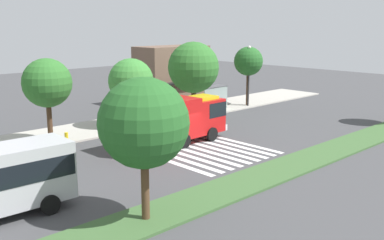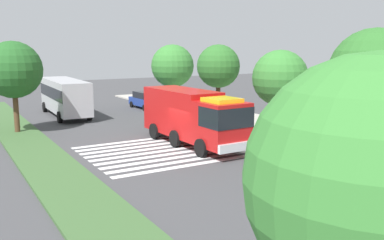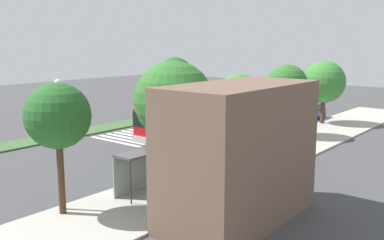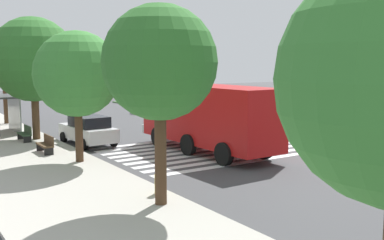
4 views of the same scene
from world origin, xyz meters
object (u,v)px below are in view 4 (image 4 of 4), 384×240
object	(u,v)px
fire_hydrant	(159,184)
sidewalk_tree_west	(160,63)
bench_west_of_shelter	(46,144)
sidewalk_tree_far_east	(3,58)
median_tree_west	(167,63)
sidewalk_tree_center	(77,74)
fire_truck	(205,114)
sidewalk_tree_east	(33,60)
street_lamp	(11,72)
bench_near_shelter	(25,133)
bus_stop_shelter	(9,106)
parked_car_mid	(88,130)

from	to	relation	value
fire_hydrant	sidewalk_tree_west	bearing A→B (deg)	154.63
bench_west_of_shelter	sidewalk_tree_far_east	distance (m)	13.75
bench_west_of_shelter	fire_hydrant	bearing A→B (deg)	-172.82
median_tree_west	sidewalk_tree_center	bearing A→B (deg)	140.06
fire_truck	sidewalk_tree_east	world-z (taller)	sidewalk_tree_east
median_tree_west	fire_truck	bearing A→B (deg)	154.73
sidewalk_tree_far_east	fire_hydrant	xyz separation A→B (m)	(-22.65, -0.50, -4.55)
sidewalk_tree_far_east	sidewalk_tree_east	bearing A→B (deg)	180.00
fire_hydrant	fire_truck	bearing A→B (deg)	-45.92
bench_west_of_shelter	street_lamp	world-z (taller)	street_lamp
bench_near_shelter	median_tree_west	bearing A→B (deg)	-54.59
bus_stop_shelter	street_lamp	world-z (taller)	street_lamp
sidewalk_tree_center	sidewalk_tree_east	xyz separation A→B (m)	(7.54, 0.00, 0.69)
bus_stop_shelter	median_tree_west	distance (m)	18.78
fire_hydrant	sidewalk_tree_east	bearing A→B (deg)	2.01
sidewalk_tree_west	sidewalk_tree_far_east	world-z (taller)	sidewalk_tree_far_east
sidewalk_tree_east	median_tree_west	world-z (taller)	sidewalk_tree_east
sidewalk_tree_east	fire_hydrant	distance (m)	14.90
sidewalk_tree_center	sidewalk_tree_far_east	bearing A→B (deg)	0.00
parked_car_mid	sidewalk_tree_far_east	bearing A→B (deg)	7.81
parked_car_mid	sidewalk_tree_east	world-z (taller)	sidewalk_tree_east
parked_car_mid	sidewalk_tree_west	size ratio (longest dim) A/B	0.70
sidewalk_tree_east	median_tree_west	size ratio (longest dim) A/B	1.18
fire_truck	sidewalk_tree_center	size ratio (longest dim) A/B	1.56
bench_west_of_shelter	sidewalk_tree_center	bearing A→B (deg)	-166.48
fire_truck	median_tree_west	distance (m)	22.12
sidewalk_tree_west	fire_hydrant	size ratio (longest dim) A/B	9.31
median_tree_west	street_lamp	bearing A→B (deg)	102.86
bus_stop_shelter	sidewalk_tree_center	bearing A→B (deg)	-176.15
bench_west_of_shelter	fire_hydrant	world-z (taller)	bench_west_of_shelter
median_tree_west	parked_car_mid	bearing A→B (deg)	136.30
parked_car_mid	sidewalk_tree_far_east	distance (m)	12.23
sidewalk_tree_west	sidewalk_tree_far_east	xyz separation A→B (m)	(23.70, -0.00, 0.28)
parked_car_mid	sidewalk_tree_west	distance (m)	13.19
sidewalk_tree_center	median_tree_west	bearing A→B (deg)	-39.94
bench_near_shelter	sidewalk_tree_center	xyz separation A→B (m)	(-7.25, -0.72, 3.64)
fire_truck	fire_hydrant	world-z (taller)	fire_truck
sidewalk_tree_far_east	median_tree_west	xyz separation A→B (m)	(3.20, -16.05, -0.42)
sidewalk_tree_far_east	sidewalk_tree_center	bearing A→B (deg)	-180.00
sidewalk_tree_far_east	median_tree_west	world-z (taller)	sidewalk_tree_far_east
fire_truck	sidewalk_tree_east	bearing A→B (deg)	37.57
fire_truck	street_lamp	distance (m)	17.58
fire_truck	sidewalk_tree_far_east	distance (m)	18.21
sidewalk_tree_east	sidewalk_tree_west	bearing A→B (deg)	180.00
bench_near_shelter	sidewalk_tree_center	size ratio (longest dim) A/B	0.26
parked_car_mid	fire_hydrant	size ratio (longest dim) A/B	6.50
median_tree_west	fire_hydrant	bearing A→B (deg)	148.97
fire_hydrant	sidewalk_tree_far_east	bearing A→B (deg)	1.26
parked_car_mid	bench_west_of_shelter	distance (m)	3.39
sidewalk_tree_west	bench_near_shelter	bearing A→B (deg)	2.74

